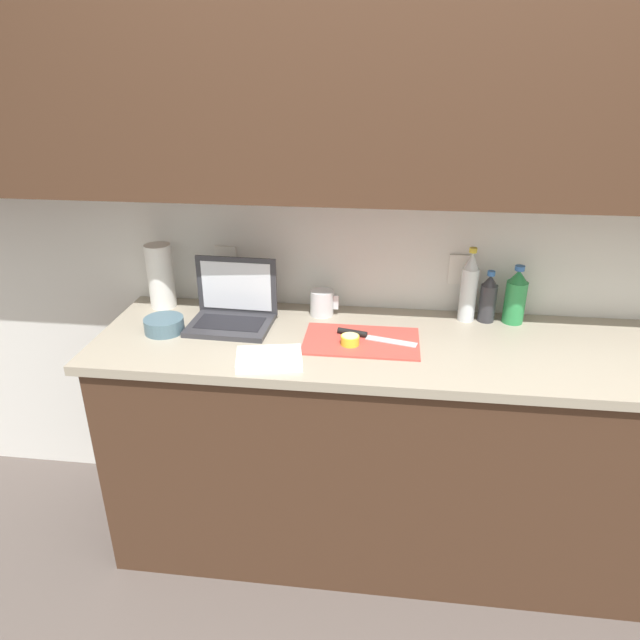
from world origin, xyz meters
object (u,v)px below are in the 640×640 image
at_px(bowl_white, 164,325).
at_px(paper_towel_roll, 161,276).
at_px(laptop, 233,309).
at_px(lemon_half_cut, 350,340).
at_px(measuring_cup, 322,303).
at_px(bottle_green_soda, 516,297).
at_px(knife, 363,335).
at_px(bottle_water_clear, 469,288).
at_px(bottle_oil_tall, 488,299).
at_px(cutting_board, 361,341).

bearing_deg(bowl_white, paper_towel_roll, 111.50).
height_order(laptop, bowl_white, laptop).
bearing_deg(lemon_half_cut, measuring_cup, 116.24).
bearing_deg(bottle_green_soda, knife, -158.87).
height_order(knife, bottle_green_soda, bottle_green_soda).
relative_size(knife, bottle_water_clear, 1.00).
xyz_separation_m(bowl_white, paper_towel_roll, (-0.09, 0.24, 0.10)).
height_order(bottle_green_soda, bowl_white, bottle_green_soda).
relative_size(laptop, measuring_cup, 2.82).
distance_m(knife, paper_towel_roll, 0.87).
bearing_deg(lemon_half_cut, paper_towel_roll, 160.84).
bearing_deg(bottle_oil_tall, bottle_green_soda, 0.00).
relative_size(bottle_green_soda, bowl_white, 1.57).
distance_m(bottle_green_soda, paper_towel_roll, 1.41).
height_order(laptop, bottle_oil_tall, laptop).
bearing_deg(bowl_white, bottle_water_clear, 12.33).
relative_size(cutting_board, paper_towel_roll, 1.58).
xyz_separation_m(laptop, bottle_water_clear, (0.90, 0.14, 0.08)).
bearing_deg(measuring_cup, bottle_water_clear, 1.86).
height_order(knife, bottle_water_clear, bottle_water_clear).
distance_m(bottle_green_soda, bottle_oil_tall, 0.10).
distance_m(bottle_oil_tall, bottle_water_clear, 0.09).
bearing_deg(knife, bottle_oil_tall, 39.43).
relative_size(knife, bottle_green_soda, 1.27).
xyz_separation_m(knife, bottle_oil_tall, (0.47, 0.22, 0.08)).
height_order(bottle_water_clear, measuring_cup, bottle_water_clear).
bearing_deg(bottle_oil_tall, laptop, -171.80).
bearing_deg(bowl_white, measuring_cup, 22.01).
distance_m(laptop, paper_towel_roll, 0.36).
height_order(bottle_green_soda, bottle_water_clear, bottle_water_clear).
xyz_separation_m(lemon_half_cut, measuring_cup, (-0.13, 0.27, 0.03)).
xyz_separation_m(cutting_board, knife, (0.00, 0.03, 0.01)).
xyz_separation_m(bottle_oil_tall, measuring_cup, (-0.64, -0.02, -0.04)).
bearing_deg(bowl_white, knife, 2.14).
relative_size(cutting_board, lemon_half_cut, 6.28).
relative_size(laptop, cutting_board, 0.77).
bearing_deg(bottle_water_clear, laptop, -171.11).
xyz_separation_m(knife, bowl_white, (-0.74, -0.03, 0.01)).
relative_size(laptop, bottle_water_clear, 1.09).
distance_m(lemon_half_cut, bowl_white, 0.70).
xyz_separation_m(lemon_half_cut, bowl_white, (-0.70, 0.04, 0.00)).
xyz_separation_m(knife, lemon_half_cut, (-0.04, -0.07, 0.01)).
distance_m(knife, bottle_oil_tall, 0.52).
bearing_deg(cutting_board, lemon_half_cut, -134.57).
xyz_separation_m(knife, bottle_green_soda, (0.57, 0.22, 0.09)).
height_order(cutting_board, knife, knife).
relative_size(cutting_board, bottle_green_soda, 1.81).
xyz_separation_m(measuring_cup, bowl_white, (-0.57, -0.23, -0.02)).
bearing_deg(laptop, measuring_cup, 22.36).
bearing_deg(bottle_water_clear, measuring_cup, -178.14).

